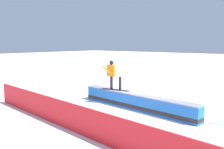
{
  "coord_description": "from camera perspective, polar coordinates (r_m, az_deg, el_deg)",
  "views": [
    {
      "loc": [
        -6.46,
        9.5,
        3.06
      ],
      "look_at": [
        0.65,
        0.93,
        1.65
      ],
      "focal_mm": 40.98,
      "sensor_mm": 36.0,
      "label": 1
    }
  ],
  "objects": [
    {
      "name": "ground_plane",
      "position": [
        11.89,
        5.32,
        -7.74
      ],
      "size": [
        120.0,
        120.0,
        0.0
      ],
      "primitive_type": "plane",
      "color": "white"
    },
    {
      "name": "grind_box",
      "position": [
        11.81,
        5.34,
        -6.18
      ],
      "size": [
        6.38,
        1.25,
        0.73
      ],
      "color": "blue",
      "rests_on": "ground_plane"
    },
    {
      "name": "snowboarder",
      "position": [
        12.55,
        0.16,
        0.18
      ],
      "size": [
        1.44,
        0.62,
        1.45
      ],
      "color": "black",
      "rests_on": "grind_box"
    },
    {
      "name": "safety_fence",
      "position": [
        8.99,
        -8.64,
        -9.48
      ],
      "size": [
        11.92,
        1.38,
        0.98
      ],
      "primitive_type": "cube",
      "rotation": [
        0.0,
        0.0,
        -0.11
      ],
      "color": "red",
      "rests_on": "ground_plane"
    }
  ]
}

